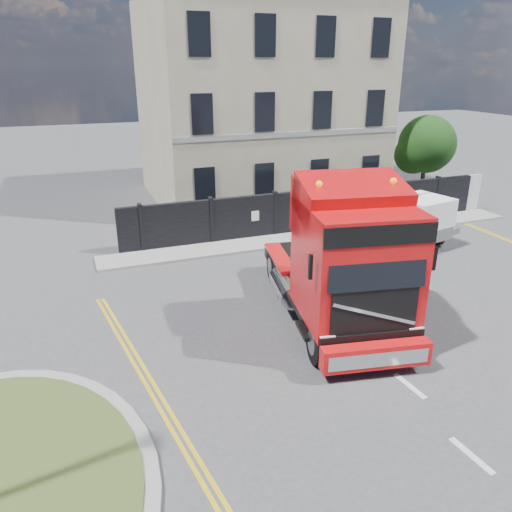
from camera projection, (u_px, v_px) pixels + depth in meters
name	position (u px, v px, depth m)	size (l,w,h in m)	color
ground	(267.00, 350.00, 13.86)	(120.00, 120.00, 0.00)	#424244
hoarding_fence	(324.00, 209.00, 23.52)	(18.80, 0.25, 2.00)	black
georgian_building	(257.00, 95.00, 28.16)	(12.30, 10.30, 12.80)	#BAB394
tree	(424.00, 147.00, 28.08)	(3.20, 3.20, 4.80)	#382619
pavement_far	(322.00, 235.00, 22.89)	(20.00, 1.60, 0.12)	gray
truck	(345.00, 266.00, 14.26)	(4.13, 7.93, 4.52)	black
flatbed_pickup	(411.00, 217.00, 21.73)	(3.13, 5.63, 2.20)	slate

